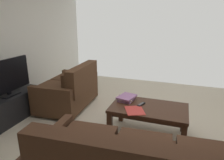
% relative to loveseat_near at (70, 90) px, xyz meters
% --- Properties ---
extents(ground_plane, '(5.37, 5.70, 0.01)m').
position_rel_loveseat_near_xyz_m(ground_plane, '(-1.59, 0.60, -0.37)').
color(ground_plane, beige).
extents(loveseat_near, '(0.90, 1.29, 0.87)m').
position_rel_loveseat_near_xyz_m(loveseat_near, '(0.00, 0.00, 0.00)').
color(loveseat_near, black).
rests_on(loveseat_near, ground).
extents(coffee_table, '(1.10, 0.66, 0.46)m').
position_rel_loveseat_near_xyz_m(coffee_table, '(-1.62, 0.50, 0.03)').
color(coffee_table, '#3D2316').
rests_on(coffee_table, ground).
extents(tv_stand, '(0.39, 1.20, 0.46)m').
position_rel_loveseat_near_xyz_m(tv_stand, '(0.69, 0.80, -0.14)').
color(tv_stand, black).
rests_on(tv_stand, ground).
extents(flat_tv, '(0.20, 0.95, 0.61)m').
position_rel_loveseat_near_xyz_m(flat_tv, '(0.69, 0.80, 0.41)').
color(flat_tv, black).
rests_on(flat_tv, tv_stand).
extents(book_stack, '(0.29, 0.34, 0.07)m').
position_rel_loveseat_near_xyz_m(book_stack, '(-1.24, 0.36, 0.13)').
color(book_stack, '#996699').
rests_on(book_stack, coffee_table).
extents(tv_remote, '(0.10, 0.17, 0.02)m').
position_rel_loveseat_near_xyz_m(tv_remote, '(-1.50, 0.47, 0.11)').
color(tv_remote, black).
rests_on(tv_remote, coffee_table).
extents(loose_magazine, '(0.35, 0.37, 0.01)m').
position_rel_loveseat_near_xyz_m(loose_magazine, '(-1.45, 0.69, 0.10)').
color(loose_magazine, '#C63833').
rests_on(loose_magazine, coffee_table).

